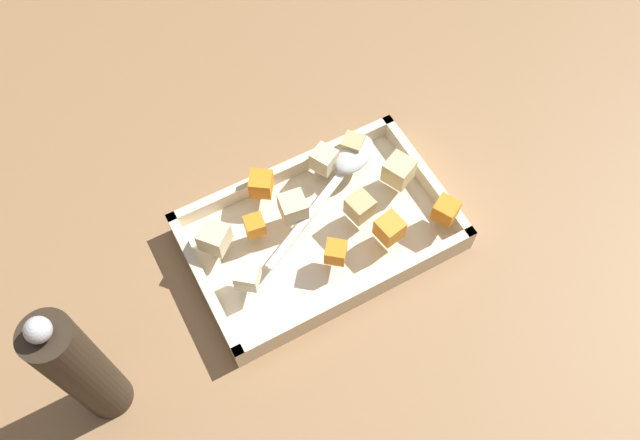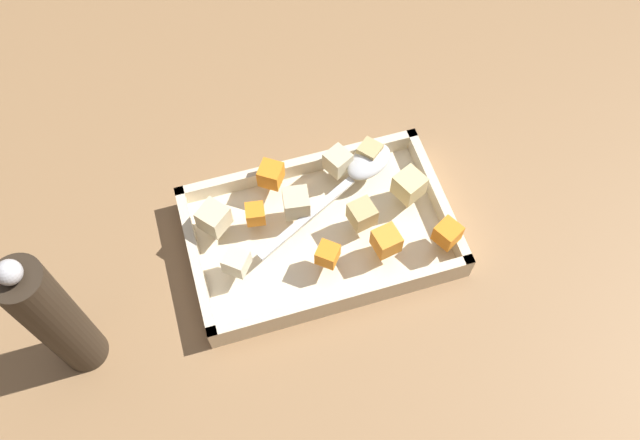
% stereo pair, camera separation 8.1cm
% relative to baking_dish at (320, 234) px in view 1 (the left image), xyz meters
% --- Properties ---
extents(ground_plane, '(4.00, 4.00, 0.00)m').
position_rel_baking_dish_xyz_m(ground_plane, '(-0.01, 0.01, -0.01)').
color(ground_plane, '#936D47').
extents(baking_dish, '(0.33, 0.21, 0.04)m').
position_rel_baking_dish_xyz_m(baking_dish, '(0.00, 0.00, 0.00)').
color(baking_dish, beige).
rests_on(baking_dish, ground_plane).
extents(carrot_chunk_center, '(0.03, 0.03, 0.03)m').
position_rel_baking_dish_xyz_m(carrot_chunk_center, '(0.07, -0.05, 0.04)').
color(carrot_chunk_center, orange).
rests_on(carrot_chunk_center, baking_dish).
extents(carrot_chunk_far_right, '(0.03, 0.03, 0.02)m').
position_rel_baking_dish_xyz_m(carrot_chunk_far_right, '(-0.07, 0.03, 0.04)').
color(carrot_chunk_far_right, orange).
rests_on(carrot_chunk_far_right, baking_dish).
extents(carrot_chunk_far_left, '(0.04, 0.04, 0.03)m').
position_rel_baking_dish_xyz_m(carrot_chunk_far_left, '(0.14, -0.06, 0.04)').
color(carrot_chunk_far_left, orange).
rests_on(carrot_chunk_far_left, baking_dish).
extents(carrot_chunk_near_left, '(0.03, 0.03, 0.02)m').
position_rel_baking_dish_xyz_m(carrot_chunk_near_left, '(-0.00, -0.05, 0.04)').
color(carrot_chunk_near_left, orange).
rests_on(carrot_chunk_near_left, baking_dish).
extents(carrot_chunk_front_center, '(0.04, 0.04, 0.03)m').
position_rel_baking_dish_xyz_m(carrot_chunk_front_center, '(-0.04, 0.08, 0.04)').
color(carrot_chunk_front_center, orange).
rests_on(carrot_chunk_front_center, baking_dish).
extents(potato_chunk_near_right, '(0.03, 0.03, 0.03)m').
position_rel_baking_dish_xyz_m(potato_chunk_near_right, '(0.05, -0.01, 0.04)').
color(potato_chunk_near_right, tan).
rests_on(potato_chunk_near_right, baking_dish).
extents(potato_chunk_mid_left, '(0.04, 0.04, 0.03)m').
position_rel_baking_dish_xyz_m(potato_chunk_mid_left, '(0.12, 0.01, 0.04)').
color(potato_chunk_mid_left, '#E0CC89').
rests_on(potato_chunk_mid_left, baking_dish).
extents(potato_chunk_mid_right, '(0.04, 0.04, 0.03)m').
position_rel_baking_dish_xyz_m(potato_chunk_mid_right, '(-0.02, 0.03, 0.04)').
color(potato_chunk_mid_right, beige).
rests_on(potato_chunk_mid_right, baking_dish).
extents(potato_chunk_corner_nw, '(0.04, 0.04, 0.03)m').
position_rel_baking_dish_xyz_m(potato_chunk_corner_nw, '(0.05, 0.07, 0.04)').
color(potato_chunk_corner_nw, beige).
rests_on(potato_chunk_corner_nw, baking_dish).
extents(potato_chunk_heap_side, '(0.05, 0.05, 0.03)m').
position_rel_baking_dish_xyz_m(potato_chunk_heap_side, '(-0.12, 0.04, 0.04)').
color(potato_chunk_heap_side, beige).
rests_on(potato_chunk_heap_side, baking_dish).
extents(potato_chunk_under_handle, '(0.04, 0.04, 0.03)m').
position_rel_baking_dish_xyz_m(potato_chunk_under_handle, '(0.09, 0.08, 0.04)').
color(potato_chunk_under_handle, tan).
rests_on(potato_chunk_under_handle, baking_dish).
extents(parsnip_chunk_rim_edge, '(0.04, 0.04, 0.03)m').
position_rel_baking_dish_xyz_m(parsnip_chunk_rim_edge, '(-0.11, -0.03, 0.04)').
color(parsnip_chunk_rim_edge, beige).
rests_on(parsnip_chunk_rim_edge, baking_dish).
extents(serving_spoon, '(0.21, 0.13, 0.02)m').
position_rel_baking_dish_xyz_m(serving_spoon, '(0.07, 0.06, 0.04)').
color(serving_spoon, silver).
rests_on(serving_spoon, baking_dish).
extents(pepper_mill, '(0.05, 0.05, 0.24)m').
position_rel_baking_dish_xyz_m(pepper_mill, '(-0.31, -0.06, 0.10)').
color(pepper_mill, '#2D2319').
rests_on(pepper_mill, ground_plane).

